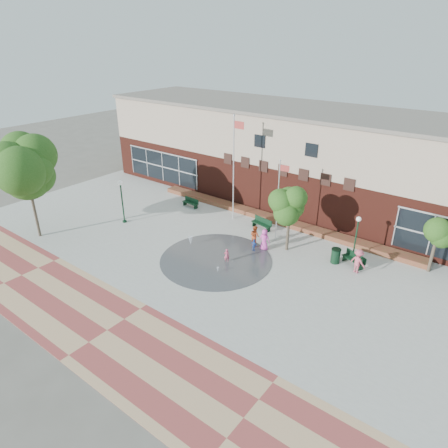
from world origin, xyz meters
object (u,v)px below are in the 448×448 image
Objects in this scene: flagpole_right at (278,197)px; tree_big_left at (25,168)px; trash_can at (336,256)px; bench_left at (191,204)px; child_splash at (227,255)px; flagpole_left at (234,163)px.

flagpole_right is 19.87m from tree_big_left.
bench_left is at bearing 174.75° from trash_can.
tree_big_left reaches higher than child_splash.
bench_left is at bearing -72.61° from child_splash.
bench_left is (-4.96, -0.36, -4.95)m from flagpole_left.
tree_big_left is 7.63× the size of child_splash.
tree_big_left reaches higher than bench_left.
flagpole_right is at bearing -12.46° from flagpole_left.
bench_left is 11.04m from child_splash.
bench_left is 15.65m from trash_can.
flagpole_left reaches higher than flagpole_right.
trash_can is at bearing -12.52° from flagpole_right.
flagpole_left is 5.63m from flagpole_right.
child_splash is at bearing 22.30° from tree_big_left.
flagpole_left reaches higher than bench_left.
bench_left is (-10.24, 0.95, -3.52)m from flagpole_right.
tree_big_left is (-5.88, -12.36, 5.62)m from bench_left.
flagpole_right is at bearing 174.80° from trash_can.
flagpole_right is at bearing 35.30° from tree_big_left.
child_splash is (-1.11, -5.26, -3.27)m from flagpole_right.
child_splash is at bearing -31.20° from bench_left.
flagpole_right is 6.25m from trash_can.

